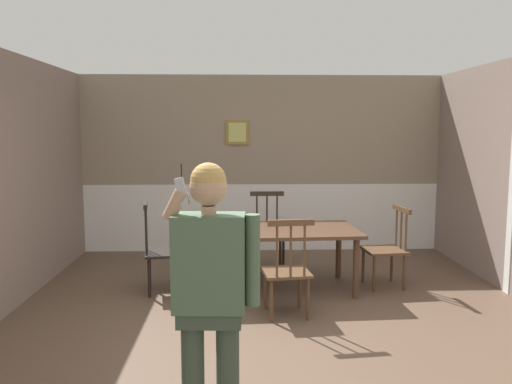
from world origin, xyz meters
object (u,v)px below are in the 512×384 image
(chair_near_window, at_px, (287,270))
(chair_opposite_corner, at_px, (268,233))
(dining_table, at_px, (276,235))
(chair_at_table_head, at_px, (161,250))
(person_figure, at_px, (211,282))
(chair_by_doorway, at_px, (387,248))

(chair_near_window, xyz_separation_m, chair_opposite_corner, (-0.09, 1.79, 0.01))
(chair_near_window, bearing_deg, dining_table, 86.74)
(chair_at_table_head, bearing_deg, chair_opposite_corner, 117.71)
(chair_opposite_corner, bearing_deg, person_figure, 80.27)
(chair_at_table_head, bearing_deg, person_figure, 5.14)
(chair_near_window, relative_size, chair_at_table_head, 0.96)
(chair_by_doorway, bearing_deg, dining_table, 86.81)
(dining_table, bearing_deg, person_figure, -101.67)
(dining_table, height_order, chair_near_window, chair_near_window)
(chair_by_doorway, height_order, person_figure, person_figure)
(chair_near_window, xyz_separation_m, chair_at_table_head, (-1.38, 0.83, 0.02))
(chair_opposite_corner, xyz_separation_m, person_figure, (-0.57, -3.86, 0.49))
(chair_by_doorway, xyz_separation_m, chair_at_table_head, (-2.68, -0.14, 0.03))
(dining_table, relative_size, chair_at_table_head, 1.84)
(chair_by_doorway, distance_m, chair_at_table_head, 2.68)
(chair_by_doorway, bearing_deg, chair_at_table_head, 86.85)
(dining_table, relative_size, chair_opposite_corner, 1.88)
(dining_table, xyz_separation_m, chair_near_window, (0.05, -0.89, -0.17))
(dining_table, height_order, chair_by_doorway, chair_by_doorway)
(chair_near_window, relative_size, chair_by_doorway, 1.06)
(dining_table, xyz_separation_m, chair_opposite_corner, (-0.04, 0.89, -0.16))
(dining_table, bearing_deg, chair_near_window, -87.09)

